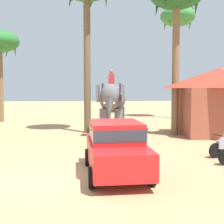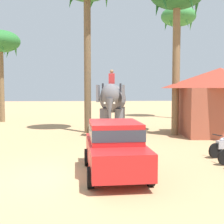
{
  "view_description": "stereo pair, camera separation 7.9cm",
  "coord_description": "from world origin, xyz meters",
  "px_view_note": "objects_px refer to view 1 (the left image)",
  "views": [
    {
      "loc": [
        0.59,
        -9.54,
        2.75
      ],
      "look_at": [
        1.79,
        5.6,
        1.6
      ],
      "focal_mm": 48.9,
      "sensor_mm": 36.0,
      "label": 1
    },
    {
      "loc": [
        0.67,
        -9.55,
        2.75
      ],
      "look_at": [
        1.79,
        5.6,
        1.6
      ],
      "focal_mm": 48.9,
      "sensor_mm": 36.0,
      "label": 2
    }
  ],
  "objects_px": {
    "palm_tree_behind_elephant": "(178,21)",
    "roadside_hut": "(219,100)",
    "elephant_with_mahout": "(112,102)",
    "palm_tree_far_back": "(0,44)",
    "car_sedan_foreground": "(116,146)"
  },
  "relations": [
    {
      "from": "palm_tree_behind_elephant",
      "to": "car_sedan_foreground",
      "type": "bearing_deg",
      "value": -111.89
    },
    {
      "from": "car_sedan_foreground",
      "to": "roadside_hut",
      "type": "relative_size",
      "value": 0.8
    },
    {
      "from": "elephant_with_mahout",
      "to": "roadside_hut",
      "type": "xyz_separation_m",
      "value": [
        6.31,
        -0.9,
        0.13
      ]
    },
    {
      "from": "elephant_with_mahout",
      "to": "roadside_hut",
      "type": "height_order",
      "value": "roadside_hut"
    },
    {
      "from": "car_sedan_foreground",
      "to": "palm_tree_behind_elephant",
      "type": "bearing_deg",
      "value": 68.11
    },
    {
      "from": "car_sedan_foreground",
      "to": "elephant_with_mahout",
      "type": "xyz_separation_m",
      "value": [
        0.59,
        8.78,
        1.06
      ]
    },
    {
      "from": "palm_tree_behind_elephant",
      "to": "roadside_hut",
      "type": "xyz_separation_m",
      "value": [
        -0.52,
        -10.57,
        -6.9
      ]
    },
    {
      "from": "elephant_with_mahout",
      "to": "palm_tree_behind_elephant",
      "type": "bearing_deg",
      "value": 54.77
    },
    {
      "from": "palm_tree_behind_elephant",
      "to": "roadside_hut",
      "type": "relative_size",
      "value": 1.99
    },
    {
      "from": "palm_tree_far_back",
      "to": "car_sedan_foreground",
      "type": "bearing_deg",
      "value": -63.76
    },
    {
      "from": "elephant_with_mahout",
      "to": "palm_tree_far_back",
      "type": "relative_size",
      "value": 0.53
    },
    {
      "from": "palm_tree_behind_elephant",
      "to": "roadside_hut",
      "type": "height_order",
      "value": "palm_tree_behind_elephant"
    },
    {
      "from": "elephant_with_mahout",
      "to": "palm_tree_far_back",
      "type": "bearing_deg",
      "value": 138.59
    },
    {
      "from": "car_sedan_foreground",
      "to": "roadside_hut",
      "type": "height_order",
      "value": "roadside_hut"
    },
    {
      "from": "elephant_with_mahout",
      "to": "palm_tree_far_back",
      "type": "xyz_separation_m",
      "value": [
        -8.7,
        7.68,
        4.49
      ]
    }
  ]
}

